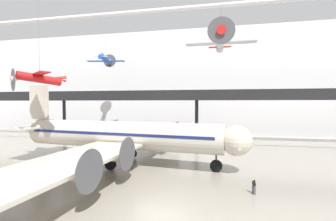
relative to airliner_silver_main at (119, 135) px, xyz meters
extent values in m
plane|color=gray|center=(8.07, -11.14, -3.46)|extent=(260.00, 260.00, 0.00)
cube|color=white|center=(8.07, 27.40, 8.71)|extent=(140.00, 3.00, 24.35)
cube|color=black|center=(8.07, 19.08, 4.94)|extent=(110.00, 3.20, 0.90)
cube|color=black|center=(8.07, 17.54, 5.94)|extent=(110.00, 0.12, 1.10)
cylinder|color=black|center=(-22.18, 20.04, 0.51)|extent=(0.70, 0.70, 7.95)
cylinder|color=black|center=(8.07, 20.04, 0.51)|extent=(0.70, 0.70, 7.95)
cylinder|color=silver|center=(8.07, 5.08, 16.87)|extent=(120.00, 0.60, 0.60)
cylinder|color=beige|center=(0.11, -0.01, 0.07)|extent=(25.21, 5.87, 3.33)
sphere|color=beige|center=(13.74, -1.41, 0.07)|extent=(3.27, 3.27, 3.27)
cone|color=beige|center=(-13.69, 1.41, 0.32)|extent=(4.62, 3.49, 3.07)
cube|color=navy|center=(0.11, -0.01, 0.40)|extent=(23.48, 5.76, 0.30)
cube|color=beige|center=(1.96, 9.51, -0.68)|extent=(7.42, 16.50, 0.28)
cube|color=beige|center=(-0.01, -9.71, -0.68)|extent=(7.42, 16.50, 0.28)
cylinder|color=beige|center=(3.34, 5.83, -0.63)|extent=(3.06, 1.89, 1.60)
cylinder|color=#4C4C51|center=(4.93, 5.67, -0.63)|extent=(0.37, 3.03, 3.04)
cylinder|color=beige|center=(3.89, 11.24, -0.63)|extent=(3.06, 1.89, 1.60)
cylinder|color=#4C4C51|center=(5.48, 11.08, -0.63)|extent=(0.37, 3.03, 3.04)
cylinder|color=beige|center=(2.08, -6.39, -0.63)|extent=(3.06, 1.89, 1.60)
cylinder|color=#4C4C51|center=(3.67, -6.55, -0.63)|extent=(0.37, 3.03, 3.04)
cylinder|color=beige|center=(1.53, -11.80, -0.63)|extent=(3.06, 1.89, 1.60)
cylinder|color=#4C4C51|center=(3.12, -11.96, -0.63)|extent=(0.37, 3.03, 3.04)
cube|color=beige|center=(-12.36, 1.27, 4.07)|extent=(3.20, 0.53, 4.67)
cube|color=beige|center=(-12.03, 1.23, 0.74)|extent=(4.07, 8.95, 0.20)
cylinder|color=#4C4C51|center=(11.68, -1.20, -2.20)|extent=(0.20, 0.20, 1.21)
cylinder|color=black|center=(11.68, -1.20, -2.81)|extent=(1.33, 0.51, 1.30)
cylinder|color=#4C4C51|center=(0.67, 2.61, -2.20)|extent=(0.20, 0.20, 1.21)
cylinder|color=black|center=(0.67, 2.61, -2.81)|extent=(1.33, 0.51, 1.30)
cylinder|color=#4C4C51|center=(0.13, -2.69, -2.20)|extent=(0.20, 0.20, 1.21)
cylinder|color=black|center=(0.13, -2.69, -2.81)|extent=(1.33, 0.51, 1.30)
cylinder|color=red|center=(-9.14, -2.23, 6.89)|extent=(3.61, 4.53, 1.51)
cone|color=silver|center=(-10.59, -4.28, 6.61)|extent=(1.18, 1.16, 0.89)
cylinder|color=#4C4C51|center=(-10.69, -4.42, 6.59)|extent=(2.12, 1.52, 2.57)
cone|color=red|center=(-7.79, -0.33, 7.14)|extent=(1.48, 1.60, 0.98)
cube|color=red|center=(-9.31, -2.47, 7.36)|extent=(6.56, 5.12, 0.10)
cube|color=silver|center=(-7.63, -0.10, 7.48)|extent=(0.39, 0.51, 1.19)
cube|color=silver|center=(-7.63, -0.10, 6.89)|extent=(2.44, 1.96, 0.06)
cylinder|color=slate|center=(-9.14, -2.23, 11.88)|extent=(0.04, 0.04, 8.99)
cylinder|color=silver|center=(12.18, 4.09, 11.93)|extent=(1.25, 5.91, 1.80)
cone|color=red|center=(12.16, 1.05, 12.25)|extent=(1.09, 0.97, 1.08)
cylinder|color=#4C4C51|center=(12.16, 0.83, 12.27)|extent=(3.13, 0.06, 3.13)
cone|color=silver|center=(12.20, 6.93, 11.64)|extent=(1.04, 1.66, 1.18)
cube|color=silver|center=(12.18, 3.74, 11.57)|extent=(8.79, 1.48, 0.10)
cube|color=red|center=(12.21, 7.28, 12.65)|extent=(0.07, 0.71, 1.44)
cube|color=red|center=(12.21, 7.28, 11.93)|extent=(3.14, 0.73, 0.06)
cylinder|color=slate|center=(12.18, 4.09, 14.55)|extent=(0.04, 0.04, 4.04)
cylinder|color=#1E4CAD|center=(-10.63, 17.65, 13.00)|extent=(1.87, 5.31, 1.48)
cone|color=white|center=(-11.05, 20.31, 13.22)|extent=(1.08, 0.99, 0.96)
cylinder|color=#4C4C51|center=(-11.08, 20.50, 13.24)|extent=(2.74, 0.48, 2.77)
cone|color=#1E4CAD|center=(-10.23, 15.18, 12.80)|extent=(1.12, 1.57, 1.01)
cube|color=#1E4CAD|center=(-10.68, 17.96, 12.68)|extent=(7.87, 2.46, 0.10)
cube|color=white|center=(-10.18, 14.87, 13.64)|extent=(0.16, 0.63, 1.28)
cube|color=white|center=(-10.18, 14.87, 13.00)|extent=(2.83, 1.06, 0.06)
cylinder|color=slate|center=(-10.63, 17.65, 15.05)|extent=(0.04, 0.04, 3.04)
cube|color=#4C4C51|center=(14.63, -6.54, -3.11)|extent=(0.26, 0.43, 0.70)
cube|color=#232326|center=(14.63, -6.54, -2.58)|extent=(0.24, 0.76, 0.73)
camera|label=1|loc=(11.27, -25.72, 4.04)|focal=24.00mm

